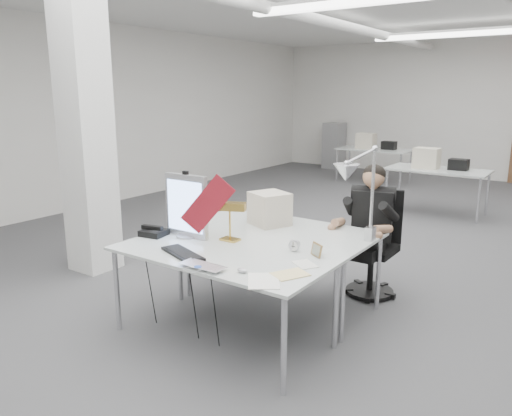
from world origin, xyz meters
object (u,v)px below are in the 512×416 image
at_px(office_chair, 372,242).
at_px(monitor, 187,206).
at_px(desk_phone, 154,233).
at_px(seated_person, 372,209).
at_px(architect_lamp, 361,191).
at_px(desk_main, 221,254).
at_px(bankers_lamp, 230,222).
at_px(beige_monitor, 270,209).
at_px(laptop, 198,269).

bearing_deg(office_chair, monitor, -147.61).
relative_size(monitor, desk_phone, 2.62).
bearing_deg(seated_person, architect_lamp, -92.75).
relative_size(desk_main, bankers_lamp, 5.56).
distance_m(monitor, architect_lamp, 1.52).
height_order(seated_person, beige_monitor, seated_person).
xyz_separation_m(seated_person, beige_monitor, (-0.81, -0.59, 0.01)).
height_order(bankers_lamp, beige_monitor, bankers_lamp).
height_order(office_chair, laptop, office_chair).
height_order(monitor, bankers_lamp, monitor).
bearing_deg(office_chair, laptop, -122.12).
relative_size(desk_main, beige_monitor, 5.38).
bearing_deg(laptop, office_chair, 74.68).
height_order(seated_person, bankers_lamp, seated_person).
xyz_separation_m(desk_main, laptop, (0.12, -0.42, 0.03)).
relative_size(seated_person, laptop, 2.50).
bearing_deg(seated_person, beige_monitor, -161.15).
relative_size(monitor, architect_lamp, 0.59).
bearing_deg(monitor, architect_lamp, 21.76).
height_order(desk_main, bankers_lamp, bankers_lamp).
bearing_deg(laptop, desk_main, 105.09).
height_order(desk_main, seated_person, seated_person).
bearing_deg(monitor, laptop, -43.30).
distance_m(monitor, beige_monitor, 0.86).
xyz_separation_m(desk_phone, beige_monitor, (0.64, 0.92, 0.13)).
relative_size(laptop, bankers_lamp, 1.12).
height_order(desk_main, beige_monitor, beige_monitor).
distance_m(laptop, desk_phone, 1.03).
xyz_separation_m(desk_main, architect_lamp, (0.85, 0.76, 0.49)).
relative_size(office_chair, bankers_lamp, 3.45).
height_order(office_chair, seated_person, seated_person).
distance_m(seated_person, monitor, 1.80).
xyz_separation_m(laptop, desk_phone, (-0.92, 0.45, 0.01)).
bearing_deg(monitor, beige_monitor, 62.95).
distance_m(seated_person, laptop, 2.03).
xyz_separation_m(desk_phone, architect_lamp, (1.65, 0.73, 0.45)).
height_order(seated_person, architect_lamp, architect_lamp).
bearing_deg(desk_main, desk_phone, 177.65).
xyz_separation_m(beige_monitor, architect_lamp, (1.01, -0.19, 0.32)).
bearing_deg(desk_phone, monitor, 20.82).
bearing_deg(laptop, desk_phone, 153.19).
relative_size(desk_main, laptop, 4.95).
distance_m(desk_main, office_chair, 1.73).
bearing_deg(laptop, bankers_lamp, 109.56).
distance_m(desk_main, desk_phone, 0.81).
distance_m(bankers_lamp, architect_lamp, 1.14).
height_order(desk_phone, architect_lamp, architect_lamp).
relative_size(seated_person, bankers_lamp, 2.80).
relative_size(laptop, desk_phone, 1.69).
distance_m(desk_main, architect_lamp, 1.24).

